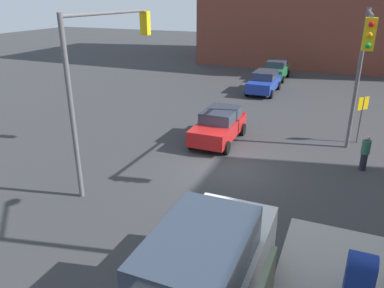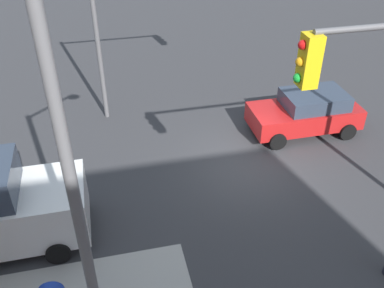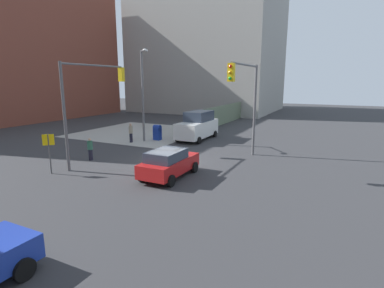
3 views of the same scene
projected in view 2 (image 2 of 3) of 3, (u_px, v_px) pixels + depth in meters
ground_plane at (247, 165)px, 14.82m from camera, size 120.00×120.00×0.00m
street_lamp_corner at (90, 178)px, 6.78m from camera, size 2.13×1.92×8.00m
hatchback_red at (306, 112)px, 16.20m from camera, size 4.12×2.02×1.62m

